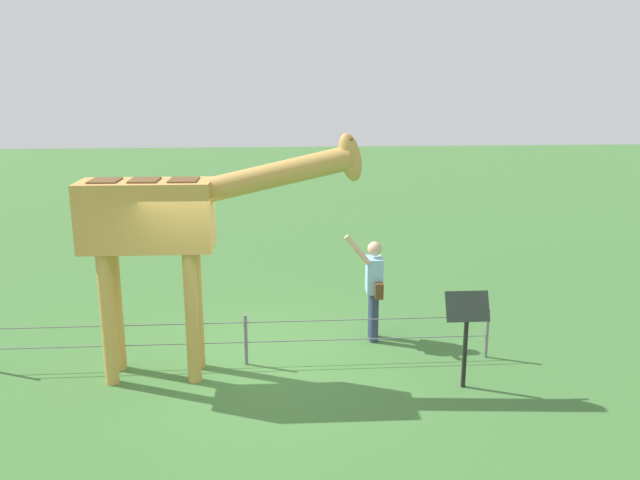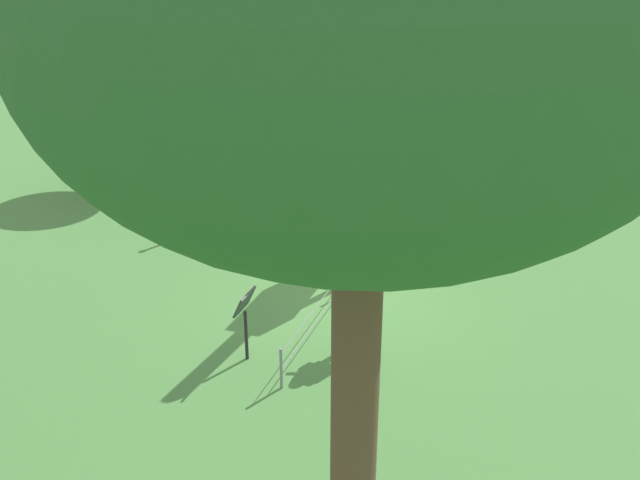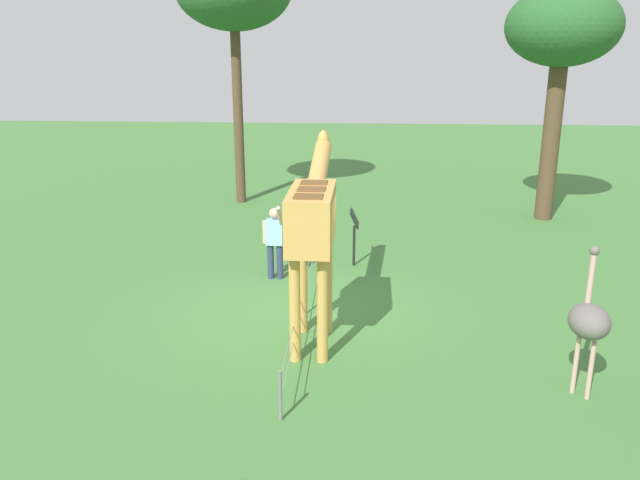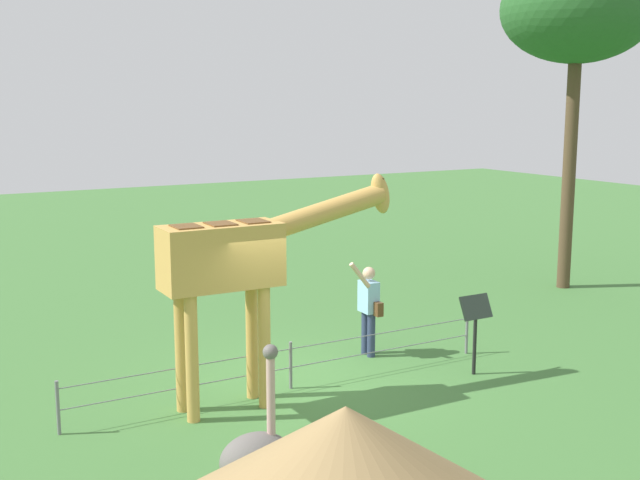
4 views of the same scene
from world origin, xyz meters
TOP-DOWN VIEW (x-y plane):
  - ground_plane at (0.00, 0.00)m, footprint 60.00×60.00m
  - giraffe at (-0.92, -0.19)m, footprint 3.72×0.72m
  - visitor at (1.94, 0.85)m, footprint 0.61×0.58m
  - info_sign at (2.90, -0.83)m, footprint 0.56×0.21m
  - wire_fence at (0.00, 0.07)m, footprint 7.05×0.05m

SIDE VIEW (x-z plane):
  - ground_plane at x=0.00m, z-range 0.00..0.00m
  - wire_fence at x=0.00m, z-range 0.03..0.78m
  - visitor at x=1.94m, z-range 0.04..1.77m
  - info_sign at x=2.90m, z-range 0.29..1.61m
  - giraffe at x=-0.92m, z-range 0.48..3.82m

